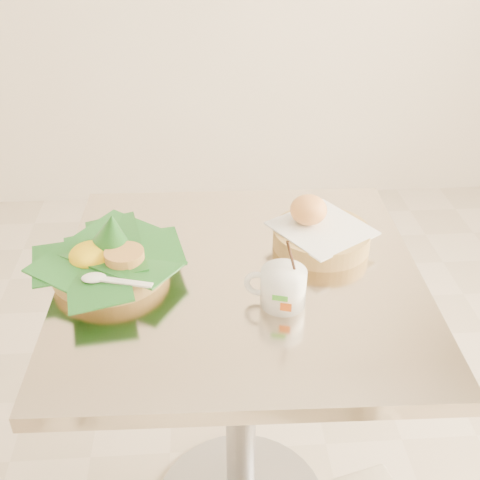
{
  "coord_description": "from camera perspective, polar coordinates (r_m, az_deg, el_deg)",
  "views": [
    {
      "loc": [
        0.12,
        -0.92,
        1.42
      ],
      "look_at": [
        0.19,
        0.05,
        0.82
      ],
      "focal_mm": 45.0,
      "sensor_mm": 36.0,
      "label": 1
    }
  ],
  "objects": [
    {
      "name": "rice_basket",
      "position": [
        1.18,
        -12.36,
        -1.53
      ],
      "size": [
        0.28,
        0.28,
        0.14
      ],
      "rotation": [
        0.0,
        0.0,
        0.03
      ],
      "color": "tan",
      "rests_on": "cafe_table"
    },
    {
      "name": "cafe_table",
      "position": [
        1.31,
        0.08,
        -11.08
      ],
      "size": [
        0.72,
        0.72,
        0.75
      ],
      "rotation": [
        0.0,
        0.0,
        -0.02
      ],
      "color": "gray",
      "rests_on": "floor"
    },
    {
      "name": "bread_basket",
      "position": [
        1.26,
        7.52,
        0.76
      ],
      "size": [
        0.24,
        0.24,
        0.1
      ],
      "rotation": [
        0.0,
        0.0,
        -0.2
      ],
      "color": "tan",
      "rests_on": "cafe_table"
    },
    {
      "name": "coffee_mug",
      "position": [
        1.08,
        4.01,
        -4.41
      ],
      "size": [
        0.11,
        0.09,
        0.14
      ],
      "rotation": [
        0.0,
        0.0,
        -0.27
      ],
      "color": "white",
      "rests_on": "cafe_table"
    }
  ]
}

